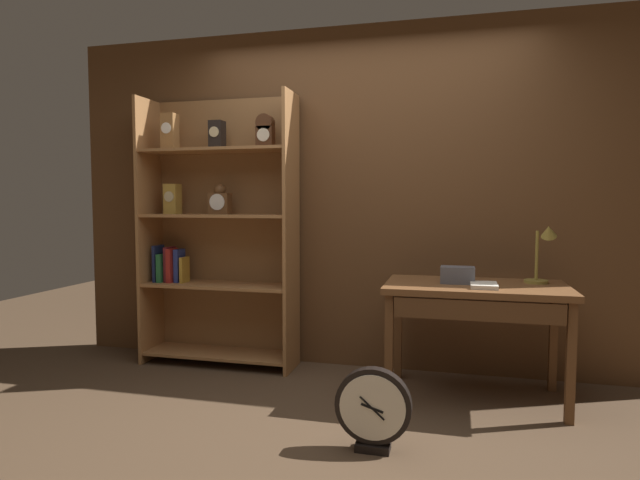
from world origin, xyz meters
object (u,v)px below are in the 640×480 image
object	(u,v)px
bookshelf	(217,231)
open_repair_manual	(484,285)
toolbox_small	(457,275)
desk_lamp	(543,251)
round_clock_large	(373,409)
workbench	(476,299)

from	to	relation	value
bookshelf	open_repair_manual	world-z (taller)	bookshelf
toolbox_small	bookshelf	bearing A→B (deg)	170.37
desk_lamp	open_repair_manual	size ratio (longest dim) A/B	1.81
bookshelf	round_clock_large	bearing A→B (deg)	-40.19
toolbox_small	round_clock_large	size ratio (longest dim) A/B	0.49
open_repair_manual	round_clock_large	distance (m)	1.10
workbench	desk_lamp	size ratio (longest dim) A/B	2.86
desk_lamp	toolbox_small	size ratio (longest dim) A/B	1.85
bookshelf	toolbox_small	distance (m)	1.88
desk_lamp	round_clock_large	xyz separation A→B (m)	(-0.94, -1.00, -0.74)
bookshelf	workbench	bearing A→B (deg)	-9.99
toolbox_small	open_repair_manual	world-z (taller)	toolbox_small
open_repair_manual	desk_lamp	bearing A→B (deg)	32.43
desk_lamp	round_clock_large	distance (m)	1.56
workbench	toolbox_small	world-z (taller)	toolbox_small
workbench	open_repair_manual	world-z (taller)	open_repair_manual
round_clock_large	desk_lamp	bearing A→B (deg)	46.90
bookshelf	round_clock_large	world-z (taller)	bookshelf
bookshelf	workbench	size ratio (longest dim) A/B	1.83
bookshelf	workbench	world-z (taller)	bookshelf
bookshelf	workbench	xyz separation A→B (m)	(1.95, -0.34, -0.39)
desk_lamp	open_repair_manual	bearing A→B (deg)	-147.38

